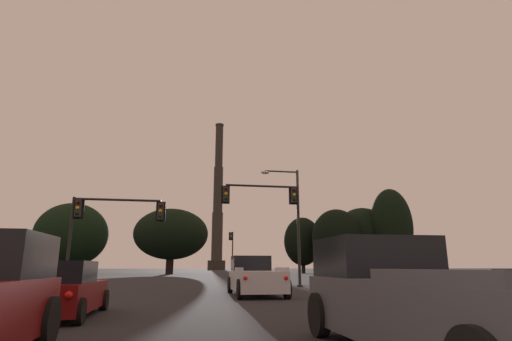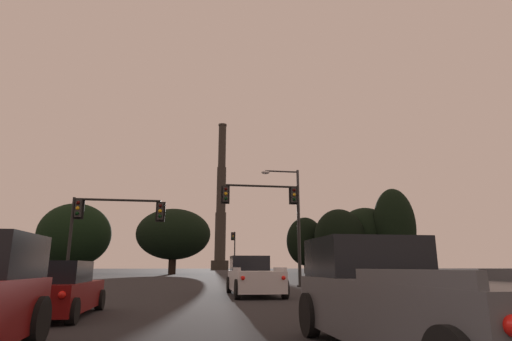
{
  "view_description": "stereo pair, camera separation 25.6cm",
  "coord_description": "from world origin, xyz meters",
  "px_view_note": "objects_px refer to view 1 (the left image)",
  "views": [
    {
      "loc": [
        -0.17,
        -2.26,
        1.29
      ],
      "look_at": [
        4.47,
        24.74,
        7.91
      ],
      "focal_mm": 28.0,
      "sensor_mm": 36.0,
      "label": 1
    },
    {
      "loc": [
        0.08,
        -2.3,
        1.29
      ],
      "look_at": [
        4.47,
        24.74,
        7.91
      ],
      "focal_mm": 28.0,
      "sensor_mm": 36.0,
      "label": 2
    }
  ],
  "objects_px": {
    "street_lamp": "(293,213)",
    "traffic_light_overhead_left": "(105,218)",
    "pickup_truck_right_lane_front": "(255,277)",
    "traffic_light_overhead_right": "(274,208)",
    "traffic_light_far_right": "(232,247)",
    "smokestack": "(218,210)",
    "pickup_truck_right_lane_third": "(419,299)",
    "hatchback_left_lane_second": "(60,291)"
  },
  "relations": [
    {
      "from": "traffic_light_far_right",
      "to": "smokestack",
      "type": "bearing_deg",
      "value": 86.99
    },
    {
      "from": "traffic_light_overhead_right",
      "to": "traffic_light_overhead_left",
      "type": "bearing_deg",
      "value": -173.41
    },
    {
      "from": "street_lamp",
      "to": "traffic_light_far_right",
      "type": "bearing_deg",
      "value": 91.61
    },
    {
      "from": "traffic_light_overhead_right",
      "to": "smokestack",
      "type": "bearing_deg",
      "value": 87.29
    },
    {
      "from": "pickup_truck_right_lane_front",
      "to": "traffic_light_overhead_right",
      "type": "xyz_separation_m",
      "value": [
        2.55,
        7.26,
        4.36
      ]
    },
    {
      "from": "pickup_truck_right_lane_front",
      "to": "traffic_light_overhead_right",
      "type": "distance_m",
      "value": 8.84
    },
    {
      "from": "pickup_truck_right_lane_third",
      "to": "traffic_light_overhead_left",
      "type": "xyz_separation_m",
      "value": [
        -8.43,
        19.35,
        3.31
      ]
    },
    {
      "from": "traffic_light_overhead_right",
      "to": "street_lamp",
      "type": "xyz_separation_m",
      "value": [
        2.07,
        2.84,
        0.09
      ]
    },
    {
      "from": "pickup_truck_right_lane_third",
      "to": "street_lamp",
      "type": "xyz_separation_m",
      "value": [
        4.33,
        23.42,
        4.45
      ]
    },
    {
      "from": "traffic_light_far_right",
      "to": "traffic_light_overhead_right",
      "type": "relative_size",
      "value": 0.97
    },
    {
      "from": "traffic_light_overhead_left",
      "to": "street_lamp",
      "type": "height_order",
      "value": "street_lamp"
    },
    {
      "from": "pickup_truck_right_lane_front",
      "to": "pickup_truck_right_lane_third",
      "type": "xyz_separation_m",
      "value": [
        0.29,
        -13.32,
        0.0
      ]
    },
    {
      "from": "traffic_light_far_right",
      "to": "smokestack",
      "type": "height_order",
      "value": "smokestack"
    },
    {
      "from": "traffic_light_overhead_left",
      "to": "smokestack",
      "type": "height_order",
      "value": "smokestack"
    },
    {
      "from": "traffic_light_far_right",
      "to": "traffic_light_overhead_right",
      "type": "xyz_separation_m",
      "value": [
        -1.14,
        -35.96,
        0.87
      ]
    },
    {
      "from": "traffic_light_overhead_right",
      "to": "street_lamp",
      "type": "relative_size",
      "value": 0.79
    },
    {
      "from": "traffic_light_overhead_right",
      "to": "traffic_light_far_right",
      "type": "bearing_deg",
      "value": 88.19
    },
    {
      "from": "pickup_truck_right_lane_front",
      "to": "pickup_truck_right_lane_third",
      "type": "distance_m",
      "value": 13.33
    },
    {
      "from": "traffic_light_far_right",
      "to": "traffic_light_overhead_left",
      "type": "bearing_deg",
      "value": -107.64
    },
    {
      "from": "pickup_truck_right_lane_front",
      "to": "smokestack",
      "type": "height_order",
      "value": "smokestack"
    },
    {
      "from": "pickup_truck_right_lane_front",
      "to": "street_lamp",
      "type": "bearing_deg",
      "value": 66.42
    },
    {
      "from": "smokestack",
      "to": "pickup_truck_right_lane_third",
      "type": "bearing_deg",
      "value": -93.16
    },
    {
      "from": "street_lamp",
      "to": "smokestack",
      "type": "height_order",
      "value": "smokestack"
    },
    {
      "from": "pickup_truck_right_lane_front",
      "to": "smokestack",
      "type": "xyz_separation_m",
      "value": [
        9.33,
        150.55,
        24.05
      ]
    },
    {
      "from": "pickup_truck_right_lane_front",
      "to": "traffic_light_overhead_right",
      "type": "bearing_deg",
      "value": 71.63
    },
    {
      "from": "traffic_light_far_right",
      "to": "street_lamp",
      "type": "relative_size",
      "value": 0.76
    },
    {
      "from": "street_lamp",
      "to": "hatchback_left_lane_second",
      "type": "bearing_deg",
      "value": -122.12
    },
    {
      "from": "hatchback_left_lane_second",
      "to": "pickup_truck_right_lane_third",
      "type": "height_order",
      "value": "pickup_truck_right_lane_third"
    },
    {
      "from": "traffic_light_overhead_right",
      "to": "pickup_truck_right_lane_front",
      "type": "bearing_deg",
      "value": -109.37
    },
    {
      "from": "pickup_truck_right_lane_third",
      "to": "smokestack",
      "type": "height_order",
      "value": "smokestack"
    },
    {
      "from": "traffic_light_overhead_right",
      "to": "pickup_truck_right_lane_third",
      "type": "bearing_deg",
      "value": -96.27
    },
    {
      "from": "traffic_light_overhead_left",
      "to": "street_lamp",
      "type": "distance_m",
      "value": 13.44
    },
    {
      "from": "pickup_truck_right_lane_front",
      "to": "traffic_light_far_right",
      "type": "height_order",
      "value": "traffic_light_far_right"
    },
    {
      "from": "traffic_light_overhead_left",
      "to": "traffic_light_overhead_right",
      "type": "xyz_separation_m",
      "value": [
        10.69,
        1.24,
        1.06
      ]
    },
    {
      "from": "hatchback_left_lane_second",
      "to": "traffic_light_overhead_left",
      "type": "xyz_separation_m",
      "value": [
        -1.69,
        13.55,
        3.45
      ]
    },
    {
      "from": "street_lamp",
      "to": "traffic_light_overhead_right",
      "type": "bearing_deg",
      "value": -126.03
    },
    {
      "from": "pickup_truck_right_lane_third",
      "to": "smokestack",
      "type": "xyz_separation_m",
      "value": [
        9.03,
        163.87,
        24.05
      ]
    },
    {
      "from": "pickup_truck_right_lane_front",
      "to": "traffic_light_overhead_left",
      "type": "bearing_deg",
      "value": 144.5
    },
    {
      "from": "traffic_light_overhead_left",
      "to": "traffic_light_far_right",
      "type": "relative_size",
      "value": 0.85
    },
    {
      "from": "street_lamp",
      "to": "traffic_light_overhead_left",
      "type": "bearing_deg",
      "value": -162.27
    },
    {
      "from": "street_lamp",
      "to": "smokestack",
      "type": "relative_size",
      "value": 0.14
    },
    {
      "from": "traffic_light_far_right",
      "to": "traffic_light_overhead_right",
      "type": "distance_m",
      "value": 35.99
    }
  ]
}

